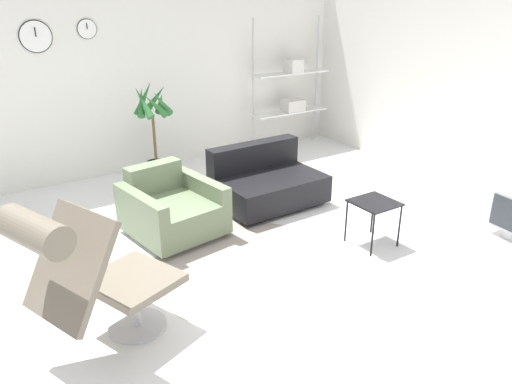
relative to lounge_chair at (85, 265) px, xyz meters
name	(u,v)px	position (x,y,z in m)	size (l,w,h in m)	color
ground_plane	(249,254)	(1.65, 0.62, -0.72)	(12.00, 12.00, 0.00)	white
wall_back	(129,69)	(1.65, 3.59, 0.68)	(12.00, 0.09, 2.80)	silver
wall_right	(483,78)	(4.99, 0.62, 0.68)	(0.06, 12.00, 2.80)	silver
round_rug	(252,267)	(1.55, 0.39, -0.71)	(1.89, 1.89, 0.01)	gray
lounge_chair	(85,265)	(0.00, 0.00, 0.00)	(1.18, 0.90, 1.19)	#BCBCC1
armchair_red	(172,211)	(1.22, 1.43, -0.46)	(0.96, 1.01, 0.69)	silver
couch_low	(266,184)	(2.50, 1.57, -0.47)	(1.22, 0.89, 0.68)	black
side_table	(374,207)	(2.80, 0.13, -0.31)	(0.41, 0.41, 0.46)	black
potted_plant	(154,130)	(1.69, 2.98, -0.01)	(0.50, 0.53, 1.31)	#333338
shelf_unit	(292,90)	(4.11, 3.27, 0.20)	(1.28, 0.28, 2.00)	#BCBCC1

